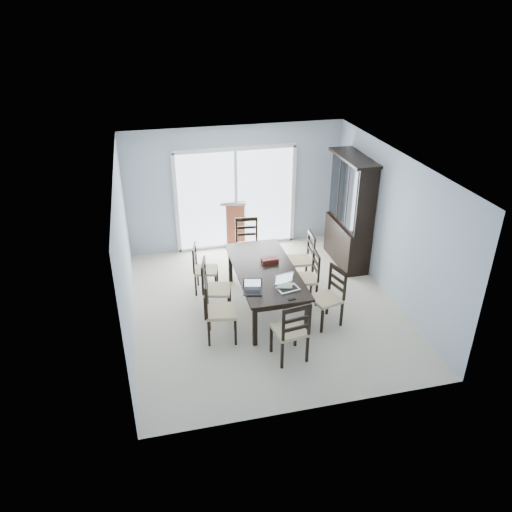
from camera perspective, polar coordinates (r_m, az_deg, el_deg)
The scene contains 24 objects.
floor at distance 8.79m, azimuth 1.04°, elevation -5.78°, with size 5.00×5.00×0.00m, color beige.
ceiling at distance 7.66m, azimuth 1.20°, elevation 10.65°, with size 5.00×5.00×0.00m, color white.
back_wall at distance 10.39m, azimuth -2.35°, elevation 7.73°, with size 4.50×0.02×2.60m, color #9CACBB.
wall_left at distance 7.94m, azimuth -14.82°, elevation 0.16°, with size 0.02×5.00×2.60m, color #9CACBB.
wall_right at distance 8.93m, azimuth 15.27°, elevation 3.27°, with size 0.02×5.00×2.60m, color #9CACBB.
balcony at distance 11.81m, azimuth -3.18°, elevation 3.18°, with size 4.50×2.00×0.10m, color gray.
railing at distance 12.50m, azimuth -4.11°, elevation 7.54°, with size 4.50×0.06×1.10m, color #99999E.
dining_table at distance 8.43m, azimuth 1.07°, elevation -1.97°, with size 1.00×2.20×0.75m.
china_hutch at distance 9.94m, azimuth 10.68°, elevation 4.89°, with size 0.50×1.38×2.20m.
sliding_door at distance 10.44m, azimuth -2.31°, elevation 6.59°, with size 2.52×0.05×2.18m.
chair_left_near at distance 7.72m, azimuth -4.76°, elevation -5.46°, with size 0.54×0.52×1.21m.
chair_left_mid at distance 8.31m, azimuth -5.17°, elevation -3.03°, with size 0.54×0.53×1.16m.
chair_left_far at distance 9.01m, azimuth -6.34°, elevation -0.88°, with size 0.49×0.48×1.06m.
chair_right_near at distance 8.18m, azimuth 8.60°, elevation -3.90°, with size 0.54×0.53×1.15m.
chair_right_mid at distance 8.70m, azimuth 6.14°, elevation -1.80°, with size 0.46×0.45×1.11m.
chair_right_far at distance 9.26m, azimuth 5.62°, elevation 0.32°, with size 0.47×0.46×1.15m.
chair_end_near at distance 7.25m, azimuth 4.23°, elevation -7.98°, with size 0.50×0.52×1.19m.
chair_end_far at distance 9.74m, azimuth -1.03°, elevation 2.01°, with size 0.49×0.50×1.18m.
laptop_dark at distance 7.72m, azimuth -0.39°, elevation -3.91°, with size 0.33×0.26×0.20m.
laptop_silver at distance 7.82m, azimuth 3.69°, elevation -3.46°, with size 0.38×0.30×0.23m.
book_stack at distance 7.89m, azimuth 3.23°, elevation -3.45°, with size 0.28×0.23×0.04m.
cell_phone at distance 7.61m, azimuth 4.13°, elevation -4.91°, with size 0.11×0.05×0.01m, color black.
game_box at distance 8.60m, azimuth 1.58°, elevation -0.49°, with size 0.29×0.14×0.07m, color #501510.
hot_tub at distance 11.44m, azimuth -6.04°, elevation 5.27°, with size 2.30×2.14×1.01m.
Camera 1 is at (-1.85, -7.09, 4.85)m, focal length 35.00 mm.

